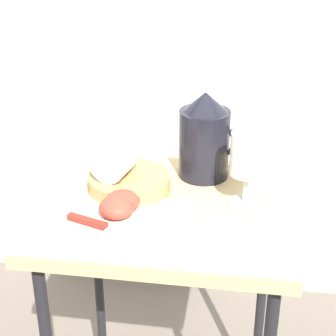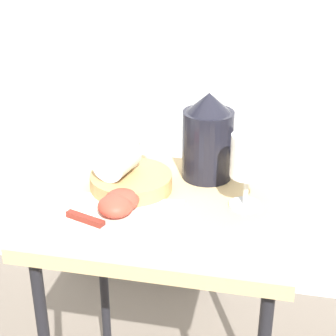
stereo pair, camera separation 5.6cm
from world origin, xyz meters
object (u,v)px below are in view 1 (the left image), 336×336
basket_tray (129,183)px  apple_half_left (123,201)px  wine_glass_upright (248,158)px  wine_glass_tipped_near (116,159)px  table (168,236)px  apple_half_right (117,208)px  knife (104,227)px  pitcher (205,143)px

basket_tray → apple_half_left: size_ratio=2.49×
wine_glass_upright → wine_glass_tipped_near: 0.27m
basket_tray → wine_glass_tipped_near: wine_glass_tipped_near is taller
table → basket_tray: bearing=153.6°
apple_half_left → table: bearing=28.0°
wine_glass_upright → apple_half_right: 0.27m
knife → wine_glass_upright: bearing=28.9°
pitcher → apple_half_right: size_ratio=2.80×
apple_half_right → knife: size_ratio=0.31×
table → pitcher: pitcher is taller
apple_half_left → wine_glass_tipped_near: bearing=110.3°
table → apple_half_left: bearing=-152.0°
table → wine_glass_tipped_near: wine_glass_tipped_near is taller
pitcher → apple_half_right: 0.26m
table → knife: size_ratio=3.10×
pitcher → table: bearing=-113.4°
wine_glass_upright → wine_glass_tipped_near: size_ratio=0.99×
pitcher → knife: pitcher is taller
wine_glass_tipped_near → basket_tray: bearing=4.3°
basket_tray → wine_glass_tipped_near: bearing=-175.7°
wine_glass_tipped_near → table: bearing=-20.1°
pitcher → wine_glass_upright: bearing=-51.4°
basket_tray → apple_half_left: bearing=-86.4°
wine_glass_tipped_near → knife: 0.17m
knife → basket_tray: bearing=85.5°
apple_half_right → knife: (-0.01, -0.05, -0.01)m
knife → apple_half_left: bearing=76.3°
table → knife: 0.18m
table → knife: knife is taller
wine_glass_upright → wine_glass_tipped_near: (-0.27, 0.02, -0.03)m
pitcher → wine_glass_upright: (0.09, -0.12, 0.02)m
table → apple_half_left: 0.14m
wine_glass_tipped_near → apple_half_left: 0.10m
basket_tray → apple_half_right: (0.00, -0.11, 0.01)m
wine_glass_tipped_near → apple_half_left: bearing=-69.7°
table → pitcher: size_ratio=3.55×
wine_glass_tipped_near → knife: (0.01, -0.16, -0.06)m
wine_glass_tipped_near → apple_half_left: (0.03, -0.09, -0.05)m
apple_half_left → wine_glass_upright: bearing=15.5°
basket_tray → pitcher: pitcher is taller
table → wine_glass_tipped_near: (-0.12, 0.04, 0.15)m
wine_glass_upright → table: bearing=-172.1°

